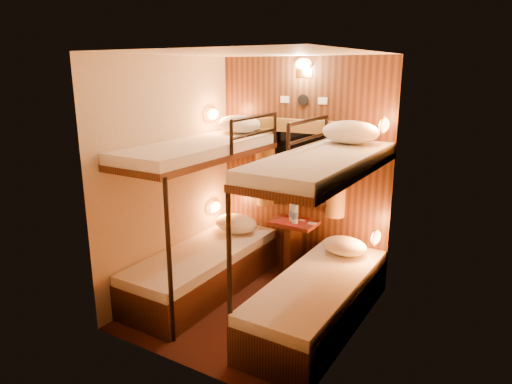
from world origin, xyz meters
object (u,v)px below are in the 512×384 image
Objects in this scene: table at (293,241)px; bottle_left at (295,214)px; bunk_right at (319,267)px; bunk_left at (203,240)px; bottle_right at (292,212)px.

table is 2.59× the size of bottle_left.
bunk_right is 7.52× the size of bottle_left.
bunk_left reaches higher than bottle_right.
bunk_right is 7.54× the size of bottle_right.
bottle_right is at bearing -133.27° from table.
bottle_left is 0.08m from bottle_right.
bunk_right is (1.30, 0.00, 0.00)m from bunk_left.
bunk_right is 1.03m from bottle_right.
bunk_left and bunk_right have the same top height.
table is at bearing 125.77° from bottle_left.
bunk_right reaches higher than bottle_right.
table is at bearing 129.67° from bunk_right.
bottle_right is (0.64, 0.77, 0.20)m from bunk_left.
bunk_right reaches higher than bottle_left.
table is 0.34m from bottle_right.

